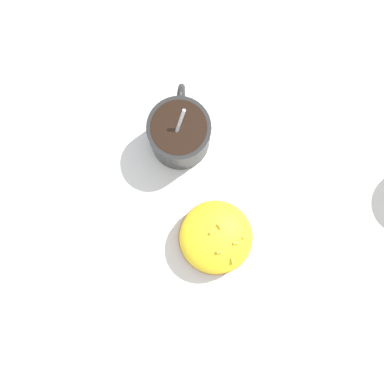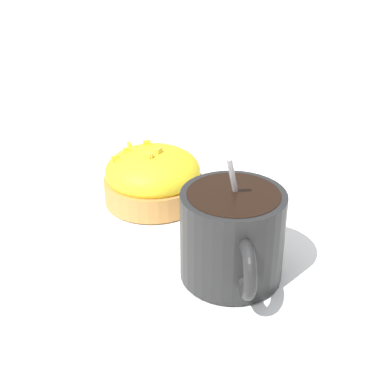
{
  "view_description": "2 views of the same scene",
  "coord_description": "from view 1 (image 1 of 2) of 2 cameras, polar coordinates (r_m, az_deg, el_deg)",
  "views": [
    {
      "loc": [
        0.08,
        -0.02,
        0.6
      ],
      "look_at": [
        0.01,
        -0.01,
        0.04
      ],
      "focal_mm": 42.0,
      "sensor_mm": 36.0,
      "label": 1
    },
    {
      "loc": [
        -0.37,
        0.14,
        0.26
      ],
      "look_at": [
        0.01,
        -0.0,
        0.04
      ],
      "focal_mm": 50.0,
      "sensor_mm": 36.0,
      "label": 2
    }
  ],
  "objects": [
    {
      "name": "frosted_pastry",
      "position": [
        0.57,
        3.02,
        -5.78
      ],
      "size": [
        0.09,
        0.09,
        0.06
      ],
      "color": "#C18442",
      "rests_on": "paper_napkin"
    },
    {
      "name": "paper_napkin",
      "position": [
        0.6,
        0.47,
        0.43
      ],
      "size": [
        0.35,
        0.36,
        0.0
      ],
      "color": "white",
      "rests_on": "ground_plane"
    },
    {
      "name": "ground_plane",
      "position": [
        0.6,
        0.47,
        0.41
      ],
      "size": [
        3.0,
        3.0,
        0.0
      ],
      "primitive_type": "plane",
      "color": "silver"
    },
    {
      "name": "coffee_cup",
      "position": [
        0.57,
        -1.58,
        7.52
      ],
      "size": [
        0.1,
        0.08,
        0.11
      ],
      "color": "black",
      "rests_on": "paper_napkin"
    }
  ]
}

